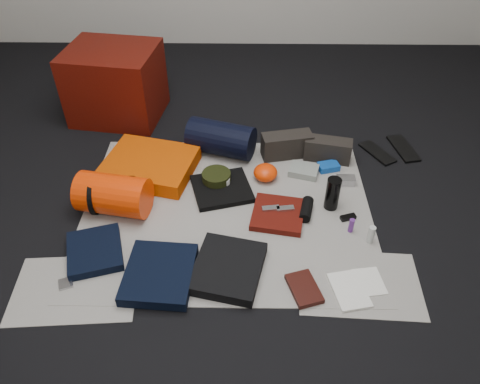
{
  "coord_description": "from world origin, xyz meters",
  "views": [
    {
      "loc": [
        0.1,
        -1.91,
        1.8
      ],
      "look_at": [
        0.07,
        0.04,
        0.1
      ],
      "focal_mm": 35.0,
      "sensor_mm": 36.0,
      "label": 1
    }
  ],
  "objects_px": {
    "stuff_sack": "(113,195)",
    "compact_camera": "(346,180)",
    "red_cabinet": "(115,83)",
    "navy_duffel": "(221,139)",
    "sleeping_pad": "(150,165)",
    "paperback_book": "(304,289)",
    "water_bottle": "(333,194)"
  },
  "relations": [
    {
      "from": "red_cabinet",
      "to": "sleeping_pad",
      "type": "height_order",
      "value": "red_cabinet"
    },
    {
      "from": "paperback_book",
      "to": "navy_duffel",
      "type": "bearing_deg",
      "value": 94.12
    },
    {
      "from": "stuff_sack",
      "to": "paperback_book",
      "type": "xyz_separation_m",
      "value": [
        1.0,
        -0.54,
        -0.1
      ]
    },
    {
      "from": "stuff_sack",
      "to": "water_bottle",
      "type": "distance_m",
      "value": 1.2
    },
    {
      "from": "red_cabinet",
      "to": "navy_duffel",
      "type": "height_order",
      "value": "red_cabinet"
    },
    {
      "from": "paperback_book",
      "to": "red_cabinet",
      "type": "bearing_deg",
      "value": 109.53
    },
    {
      "from": "compact_camera",
      "to": "paperback_book",
      "type": "relative_size",
      "value": 0.57
    },
    {
      "from": "navy_duffel",
      "to": "water_bottle",
      "type": "height_order",
      "value": "navy_duffel"
    },
    {
      "from": "compact_camera",
      "to": "navy_duffel",
      "type": "bearing_deg",
      "value": 160.49
    },
    {
      "from": "stuff_sack",
      "to": "water_bottle",
      "type": "relative_size",
      "value": 1.95
    },
    {
      "from": "stuff_sack",
      "to": "compact_camera",
      "type": "height_order",
      "value": "stuff_sack"
    },
    {
      "from": "red_cabinet",
      "to": "water_bottle",
      "type": "relative_size",
      "value": 3.01
    },
    {
      "from": "compact_camera",
      "to": "paperback_book",
      "type": "bearing_deg",
      "value": -109.63
    },
    {
      "from": "red_cabinet",
      "to": "stuff_sack",
      "type": "distance_m",
      "value": 1.04
    },
    {
      "from": "sleeping_pad",
      "to": "stuff_sack",
      "type": "relative_size",
      "value": 1.35
    },
    {
      "from": "sleeping_pad",
      "to": "water_bottle",
      "type": "height_order",
      "value": "water_bottle"
    },
    {
      "from": "paperback_book",
      "to": "sleeping_pad",
      "type": "bearing_deg",
      "value": 116.4
    },
    {
      "from": "red_cabinet",
      "to": "stuff_sack",
      "type": "relative_size",
      "value": 1.54
    },
    {
      "from": "red_cabinet",
      "to": "compact_camera",
      "type": "bearing_deg",
      "value": -18.69
    },
    {
      "from": "navy_duffel",
      "to": "compact_camera",
      "type": "relative_size",
      "value": 3.76
    },
    {
      "from": "red_cabinet",
      "to": "navy_duffel",
      "type": "xyz_separation_m",
      "value": [
        0.75,
        -0.47,
        -0.13
      ]
    },
    {
      "from": "red_cabinet",
      "to": "compact_camera",
      "type": "distance_m",
      "value": 1.7
    },
    {
      "from": "stuff_sack",
      "to": "navy_duffel",
      "type": "bearing_deg",
      "value": 44.44
    },
    {
      "from": "navy_duffel",
      "to": "stuff_sack",
      "type": "bearing_deg",
      "value": -117.3
    },
    {
      "from": "paperback_book",
      "to": "compact_camera",
      "type": "bearing_deg",
      "value": 50.46
    },
    {
      "from": "sleeping_pad",
      "to": "navy_duffel",
      "type": "relative_size",
      "value": 1.25
    },
    {
      "from": "navy_duffel",
      "to": "sleeping_pad",
      "type": "bearing_deg",
      "value": -136.42
    },
    {
      "from": "water_bottle",
      "to": "compact_camera",
      "type": "bearing_deg",
      "value": 61.04
    },
    {
      "from": "red_cabinet",
      "to": "paperback_book",
      "type": "bearing_deg",
      "value": -44.38
    },
    {
      "from": "red_cabinet",
      "to": "paperback_book",
      "type": "relative_size",
      "value": 3.08
    },
    {
      "from": "red_cabinet",
      "to": "sleeping_pad",
      "type": "relative_size",
      "value": 1.14
    },
    {
      "from": "compact_camera",
      "to": "paperback_book",
      "type": "xyz_separation_m",
      "value": [
        -0.32,
        -0.79,
        -0.01
      ]
    }
  ]
}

